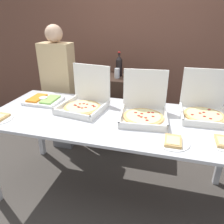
% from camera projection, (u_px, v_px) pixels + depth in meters
% --- Properties ---
extents(ground_plane, '(16.00, 16.00, 0.00)m').
position_uv_depth(ground_plane, '(112.00, 191.00, 2.38)').
color(ground_plane, '#423D38').
extents(brick_wall_behind, '(10.00, 0.06, 2.80)m').
position_uv_depth(brick_wall_behind, '(142.00, 40.00, 3.29)').
color(brick_wall_behind, brown).
rests_on(brick_wall_behind, ground_plane).
extents(buffet_table, '(2.31, 0.96, 0.90)m').
position_uv_depth(buffet_table, '(112.00, 126.00, 2.05)').
color(buffet_table, silver).
rests_on(buffet_table, ground_plane).
extents(pizza_box_far_right, '(0.43, 0.44, 0.41)m').
position_uv_depth(pizza_box_far_right, '(204.00, 109.00, 2.00)').
color(pizza_box_far_right, white).
rests_on(pizza_box_far_right, buffet_table).
extents(pizza_box_near_right, '(0.46, 0.48, 0.41)m').
position_uv_depth(pizza_box_near_right, '(85.00, 101.00, 2.16)').
color(pizza_box_near_right, white).
rests_on(pizza_box_near_right, buffet_table).
extents(pizza_box_near_left, '(0.45, 0.47, 0.41)m').
position_uv_depth(pizza_box_near_left, '(144.00, 110.00, 1.97)').
color(pizza_box_near_left, white).
rests_on(pizza_box_near_left, buffet_table).
extents(paper_plate_front_left, '(0.25, 0.25, 0.03)m').
position_uv_depth(paper_plate_front_left, '(224.00, 142.00, 1.60)').
color(paper_plate_front_left, white).
rests_on(paper_plate_front_left, buffet_table).
extents(paper_plate_front_right, '(0.24, 0.24, 0.03)m').
position_uv_depth(paper_plate_front_right, '(173.00, 141.00, 1.60)').
color(paper_plate_front_right, white).
rests_on(paper_plate_front_right, buffet_table).
extents(veggie_tray, '(0.35, 0.30, 0.05)m').
position_uv_depth(veggie_tray, '(44.00, 100.00, 2.33)').
color(veggie_tray, white).
rests_on(veggie_tray, buffet_table).
extents(sideboard_podium, '(0.73, 0.48, 1.01)m').
position_uv_depth(sideboard_podium, '(115.00, 111.00, 3.08)').
color(sideboard_podium, black).
rests_on(sideboard_podium, ground_plane).
extents(soda_bottle, '(0.09, 0.09, 0.31)m').
position_uv_depth(soda_bottle, '(119.00, 66.00, 2.84)').
color(soda_bottle, black).
rests_on(soda_bottle, sideboard_podium).
extents(soda_can_silver, '(0.07, 0.07, 0.12)m').
position_uv_depth(soda_can_silver, '(117.00, 73.00, 2.77)').
color(soda_can_silver, silver).
rests_on(soda_can_silver, sideboard_podium).
extents(soda_can_colored, '(0.07, 0.07, 0.12)m').
position_uv_depth(soda_can_colored, '(132.00, 74.00, 2.74)').
color(soda_can_colored, '#334CB2').
rests_on(soda_can_colored, sideboard_podium).
extents(person_guest_plaid, '(0.40, 0.22, 1.65)m').
position_uv_depth(person_guest_plaid, '(60.00, 88.00, 2.86)').
color(person_guest_plaid, slate).
rests_on(person_guest_plaid, ground_plane).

